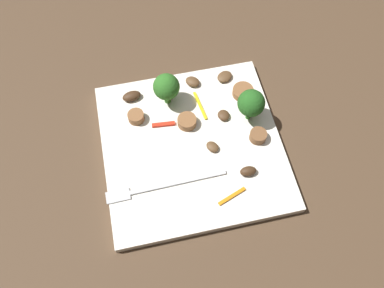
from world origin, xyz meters
The scene contains 18 objects.
ground_plane centered at (0.00, 0.00, 0.00)m, with size 1.40×1.40×0.00m, color #4C3826.
plate centered at (0.00, 0.00, 0.01)m, with size 0.28×0.28×0.02m, color white.
fork centered at (0.07, 0.06, 0.02)m, with size 0.18×0.02×0.00m.
broccoli_floret_0 centered at (0.02, -0.09, 0.05)m, with size 0.04×0.04×0.06m.
broccoli_floret_1 centered at (-0.10, -0.03, 0.06)m, with size 0.04×0.04×0.06m.
sausage_slice_0 centered at (-0.10, 0.01, 0.02)m, with size 0.03×0.03×0.01m, color brown.
sausage_slice_1 centered at (0.08, -0.06, 0.02)m, with size 0.03×0.03×0.01m, color brown.
sausage_slice_2 centered at (0.00, -0.04, 0.02)m, with size 0.03×0.03×0.01m, color brown.
sausage_slice_3 centered at (-0.10, -0.07, 0.02)m, with size 0.03×0.03×0.01m, color brown.
mushroom_0 centered at (-0.08, -0.11, 0.02)m, with size 0.03×0.02×0.01m, color brown.
mushroom_1 centered at (-0.03, -0.11, 0.02)m, with size 0.02×0.02×0.01m, color brown.
mushroom_2 centered at (0.08, -0.10, 0.02)m, with size 0.03×0.02×0.01m, color #422B19.
mushroom_3 centered at (-0.03, 0.01, 0.02)m, with size 0.02×0.02×0.01m, color brown.
mushroom_4 centered at (-0.06, -0.04, 0.02)m, with size 0.02×0.02×0.01m, color #4C331E.
mushroom_5 centered at (-0.07, 0.07, 0.02)m, with size 0.03×0.02×0.01m, color #422B19.
pepper_strip_0 centered at (-0.04, 0.10, 0.02)m, with size 0.05×0.00×0.00m, color orange.
pepper_strip_1 centered at (-0.03, -0.07, 0.02)m, with size 0.06×0.00×0.00m, color yellow.
pepper_strip_2 centered at (0.04, -0.04, 0.02)m, with size 0.04×0.01×0.00m, color red.
Camera 1 is at (0.06, 0.27, 0.55)m, focal length 36.26 mm.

